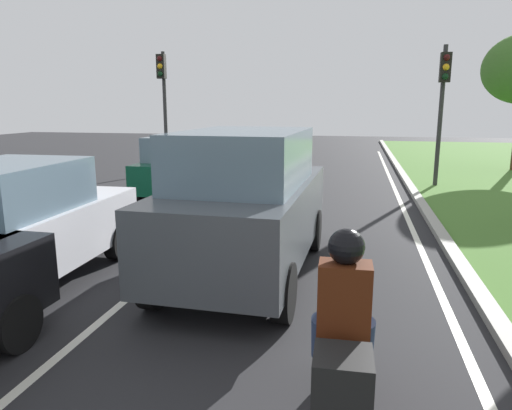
{
  "coord_description": "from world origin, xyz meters",
  "views": [
    {
      "loc": [
        2.33,
        1.6,
        2.64
      ],
      "look_at": [
        0.92,
        8.24,
        1.2
      ],
      "focal_mm": 33.0,
      "sensor_mm": 36.0,
      "label": 1
    }
  ],
  "objects_px": {
    "motorcycle": "(341,374)",
    "rider_person": "(344,298)",
    "traffic_light_near_right": "(443,92)",
    "car_hatchback_far": "(182,167)",
    "traffic_light_overhead_left": "(163,90)",
    "car_suv_ahead": "(246,203)",
    "car_sedan_left_lane": "(15,227)"
  },
  "relations": [
    {
      "from": "car_suv_ahead",
      "to": "rider_person",
      "type": "height_order",
      "value": "car_suv_ahead"
    },
    {
      "from": "car_suv_ahead",
      "to": "motorcycle",
      "type": "height_order",
      "value": "car_suv_ahead"
    },
    {
      "from": "car_suv_ahead",
      "to": "car_sedan_left_lane",
      "type": "relative_size",
      "value": 1.05
    },
    {
      "from": "car_suv_ahead",
      "to": "car_hatchback_far",
      "type": "xyz_separation_m",
      "value": [
        -3.34,
        5.99,
        -0.28
      ]
    },
    {
      "from": "car_suv_ahead",
      "to": "traffic_light_overhead_left",
      "type": "distance_m",
      "value": 12.3
    },
    {
      "from": "rider_person",
      "to": "traffic_light_near_right",
      "type": "bearing_deg",
      "value": 76.67
    },
    {
      "from": "car_suv_ahead",
      "to": "rider_person",
      "type": "distance_m",
      "value": 3.8
    },
    {
      "from": "car_suv_ahead",
      "to": "car_sedan_left_lane",
      "type": "distance_m",
      "value": 3.39
    },
    {
      "from": "motorcycle",
      "to": "rider_person",
      "type": "bearing_deg",
      "value": 91.61
    },
    {
      "from": "car_sedan_left_lane",
      "to": "traffic_light_overhead_left",
      "type": "distance_m",
      "value": 12.36
    },
    {
      "from": "motorcycle",
      "to": "car_sedan_left_lane",
      "type": "bearing_deg",
      "value": 152.62
    },
    {
      "from": "car_suv_ahead",
      "to": "traffic_light_near_right",
      "type": "relative_size",
      "value": 1.01
    },
    {
      "from": "rider_person",
      "to": "traffic_light_overhead_left",
      "type": "xyz_separation_m",
      "value": [
        -7.39,
        14.1,
        2.03
      ]
    },
    {
      "from": "car_sedan_left_lane",
      "to": "rider_person",
      "type": "height_order",
      "value": "car_sedan_left_lane"
    },
    {
      "from": "motorcycle",
      "to": "traffic_light_near_right",
      "type": "distance_m",
      "value": 13.22
    },
    {
      "from": "motorcycle",
      "to": "rider_person",
      "type": "distance_m",
      "value": 0.62
    },
    {
      "from": "car_hatchback_far",
      "to": "motorcycle",
      "type": "bearing_deg",
      "value": -60.73
    },
    {
      "from": "motorcycle",
      "to": "rider_person",
      "type": "relative_size",
      "value": 1.63
    },
    {
      "from": "car_suv_ahead",
      "to": "car_sedan_left_lane",
      "type": "bearing_deg",
      "value": -157.49
    },
    {
      "from": "motorcycle",
      "to": "rider_person",
      "type": "height_order",
      "value": "rider_person"
    },
    {
      "from": "car_sedan_left_lane",
      "to": "motorcycle",
      "type": "height_order",
      "value": "car_sedan_left_lane"
    },
    {
      "from": "rider_person",
      "to": "car_sedan_left_lane",
      "type": "bearing_deg",
      "value": 153.09
    },
    {
      "from": "rider_person",
      "to": "traffic_light_near_right",
      "type": "xyz_separation_m",
      "value": [
        2.63,
        12.66,
        1.85
      ]
    },
    {
      "from": "car_hatchback_far",
      "to": "motorcycle",
      "type": "distance_m",
      "value": 10.71
    },
    {
      "from": "motorcycle",
      "to": "traffic_light_overhead_left",
      "type": "bearing_deg",
      "value": 115.99
    },
    {
      "from": "motorcycle",
      "to": "traffic_light_overhead_left",
      "type": "relative_size",
      "value": 0.41
    },
    {
      "from": "traffic_light_overhead_left",
      "to": "car_suv_ahead",
      "type": "bearing_deg",
      "value": -61.41
    },
    {
      "from": "car_hatchback_far",
      "to": "traffic_light_overhead_left",
      "type": "relative_size",
      "value": 0.8
    },
    {
      "from": "car_hatchback_far",
      "to": "motorcycle",
      "type": "relative_size",
      "value": 1.97
    },
    {
      "from": "motorcycle",
      "to": "car_hatchback_far",
      "type": "bearing_deg",
      "value": 115.86
    },
    {
      "from": "car_hatchback_far",
      "to": "traffic_light_overhead_left",
      "type": "distance_m",
      "value": 5.76
    },
    {
      "from": "car_hatchback_far",
      "to": "rider_person",
      "type": "relative_size",
      "value": 3.22
    }
  ]
}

